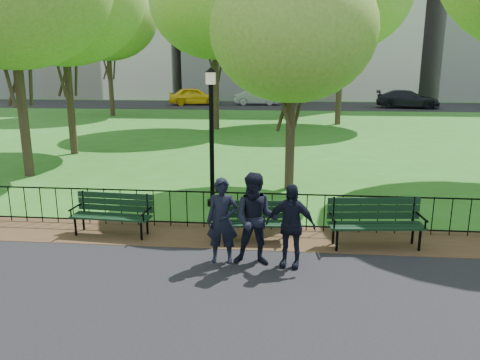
# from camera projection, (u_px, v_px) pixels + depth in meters

# --- Properties ---
(ground) EXTENTS (120.00, 120.00, 0.00)m
(ground) POSITION_uv_depth(u_px,v_px,m) (237.00, 265.00, 9.05)
(ground) COLOR #2D651A
(dirt_strip) EXTENTS (60.00, 1.60, 0.01)m
(dirt_strip) POSITION_uv_depth(u_px,v_px,m) (244.00, 236.00, 10.49)
(dirt_strip) COLOR #352016
(dirt_strip) RESTS_ON ground
(far_street) EXTENTS (70.00, 9.00, 0.01)m
(far_street) POSITION_uv_depth(u_px,v_px,m) (276.00, 106.00, 42.84)
(far_street) COLOR black
(far_street) RESTS_ON ground
(iron_fence) EXTENTS (24.06, 0.06, 1.00)m
(iron_fence) POSITION_uv_depth(u_px,v_px,m) (246.00, 209.00, 10.86)
(iron_fence) COLOR black
(iron_fence) RESTS_ON ground
(park_bench_main) EXTENTS (1.73, 0.62, 0.94)m
(park_bench_main) POSITION_uv_depth(u_px,v_px,m) (238.00, 216.00, 10.12)
(park_bench_main) COLOR black
(park_bench_main) RESTS_ON ground
(park_bench_left_a) EXTENTS (1.83, 0.69, 1.02)m
(park_bench_left_a) POSITION_uv_depth(u_px,v_px,m) (113.00, 210.00, 10.53)
(park_bench_left_a) COLOR black
(park_bench_left_a) RESTS_ON ground
(park_bench_right_a) EXTENTS (2.02, 0.80, 1.12)m
(park_bench_right_a) POSITION_uv_depth(u_px,v_px,m) (375.00, 217.00, 9.82)
(park_bench_right_a) COLOR black
(park_bench_right_a) RESTS_ON ground
(lamppost) EXTENTS (0.33, 0.33, 3.68)m
(lamppost) POSITION_uv_depth(u_px,v_px,m) (212.00, 133.00, 12.32)
(lamppost) COLOR black
(lamppost) RESTS_ON ground
(tree_near_e) EXTENTS (4.84, 4.84, 6.75)m
(tree_near_e) POSITION_uv_depth(u_px,v_px,m) (293.00, 31.00, 13.44)
(tree_near_e) COLOR #2D2116
(tree_near_e) RESTS_ON ground
(tree_far_c) EXTENTS (7.29, 7.29, 10.16)m
(tree_far_c) POSITION_uv_depth(u_px,v_px,m) (215.00, 3.00, 25.96)
(tree_far_c) COLOR #2D2116
(tree_far_c) RESTS_ON ground
(tree_far_w) EXTENTS (7.21, 7.21, 10.06)m
(tree_far_w) POSITION_uv_depth(u_px,v_px,m) (106.00, 17.00, 33.08)
(tree_far_w) COLOR #2D2116
(tree_far_w) RESTS_ON ground
(person_left) EXTENTS (0.61, 0.40, 1.68)m
(person_left) POSITION_uv_depth(u_px,v_px,m) (222.00, 221.00, 8.97)
(person_left) COLOR black
(person_left) RESTS_ON asphalt_path
(person_mid) EXTENTS (0.89, 0.48, 1.81)m
(person_mid) POSITION_uv_depth(u_px,v_px,m) (256.00, 219.00, 8.85)
(person_mid) COLOR black
(person_mid) RESTS_ON asphalt_path
(person_right) EXTENTS (1.01, 0.58, 1.62)m
(person_right) POSITION_uv_depth(u_px,v_px,m) (290.00, 226.00, 8.78)
(person_right) COLOR black
(person_right) RESTS_ON asphalt_path
(taxi) EXTENTS (5.05, 2.94, 1.61)m
(taxi) POSITION_uv_depth(u_px,v_px,m) (194.00, 96.00, 43.25)
(taxi) COLOR yellow
(taxi) RESTS_ON far_street
(sedan_silver) EXTENTS (4.26, 1.84, 1.36)m
(sedan_silver) POSITION_uv_depth(u_px,v_px,m) (257.00, 98.00, 43.18)
(sedan_silver) COLOR #9EA1A5
(sedan_silver) RESTS_ON far_street
(sedan_dark) EXTENTS (5.55, 3.01, 1.53)m
(sedan_dark) POSITION_uv_depth(u_px,v_px,m) (407.00, 99.00, 40.25)
(sedan_dark) COLOR black
(sedan_dark) RESTS_ON far_street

